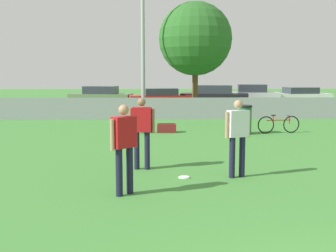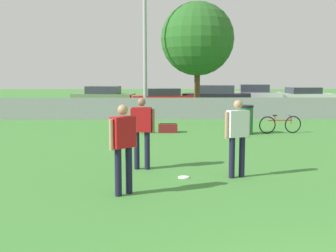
% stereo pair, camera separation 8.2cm
% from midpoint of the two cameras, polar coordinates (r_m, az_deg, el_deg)
% --- Properties ---
extents(fence_backline, '(26.77, 0.07, 1.21)m').
position_cam_midpoint_polar(fence_backline, '(21.25, 4.51, 2.38)').
color(fence_backline, gray).
rests_on(fence_backline, ground_plane).
extents(light_pole, '(0.90, 0.36, 8.66)m').
position_cam_midpoint_polar(light_pole, '(22.74, -3.55, 14.17)').
color(light_pole, '#9E9EA3').
rests_on(light_pole, ground_plane).
extents(tree_near_pole, '(4.09, 4.09, 6.27)m').
position_cam_midpoint_polar(tree_near_pole, '(24.02, 3.63, 11.68)').
color(tree_near_pole, brown).
rests_on(tree_near_pole, ground_plane).
extents(player_thrower_red, '(0.49, 0.47, 1.72)m').
position_cam_midpoint_polar(player_thrower_red, '(7.94, -6.26, -2.21)').
color(player_thrower_red, '#191933').
rests_on(player_thrower_red, ground_plane).
extents(player_receiver_white, '(0.59, 0.36, 1.72)m').
position_cam_midpoint_polar(player_receiver_white, '(9.37, 9.17, -0.84)').
color(player_receiver_white, '#191933').
rests_on(player_receiver_white, ground_plane).
extents(player_defender_red, '(0.62, 0.26, 1.72)m').
position_cam_midpoint_polar(player_defender_red, '(10.06, -3.80, -0.22)').
color(player_defender_red, '#191933').
rests_on(player_defender_red, ground_plane).
extents(frisbee_disc, '(0.25, 0.25, 0.03)m').
position_cam_midpoint_polar(frisbee_disc, '(9.39, 1.92, -6.94)').
color(frisbee_disc, white).
rests_on(frisbee_disc, ground_plane).
extents(folding_chair_sideline, '(0.53, 0.53, 0.86)m').
position_cam_midpoint_polar(folding_chair_sideline, '(16.19, -4.58, 0.68)').
color(folding_chair_sideline, '#333338').
rests_on(folding_chair_sideline, ground_plane).
extents(bicycle_sideline, '(1.70, 0.44, 0.72)m').
position_cam_midpoint_polar(bicycle_sideline, '(16.80, 14.63, 0.23)').
color(bicycle_sideline, black).
rests_on(bicycle_sideline, ground_plane).
extents(trash_bin, '(0.65, 0.65, 1.10)m').
position_cam_midpoint_polar(trash_bin, '(16.27, 10.02, 0.87)').
color(trash_bin, '#1E6638').
rests_on(trash_bin, ground_plane).
extents(gear_bag_sideline, '(0.74, 0.41, 0.36)m').
position_cam_midpoint_polar(gear_bag_sideline, '(16.50, -0.35, -0.29)').
color(gear_bag_sideline, maroon).
rests_on(gear_bag_sideline, ground_plane).
extents(parked_car_olive, '(4.50, 2.39, 1.42)m').
position_cam_midpoint_polar(parked_car_olive, '(30.12, -9.15, 3.95)').
color(parked_car_olive, black).
rests_on(parked_car_olive, ground_plane).
extents(parked_car_red, '(4.46, 2.37, 1.31)m').
position_cam_midpoint_polar(parked_car_red, '(28.65, -1.12, 3.80)').
color(parked_car_red, black).
rests_on(parked_car_red, ground_plane).
extents(parked_car_dark, '(4.85, 2.71, 1.51)m').
position_cam_midpoint_polar(parked_car_dark, '(29.31, 6.26, 3.99)').
color(parked_car_dark, black).
rests_on(parked_car_dark, ground_plane).
extents(parked_car_silver, '(4.10, 2.21, 1.52)m').
position_cam_midpoint_polar(parked_car_silver, '(31.46, 11.18, 4.12)').
color(parked_car_silver, black).
rests_on(parked_car_silver, ground_plane).
extents(parked_car_white, '(4.48, 2.31, 1.29)m').
position_cam_midpoint_polar(parked_car_white, '(32.84, 17.43, 3.90)').
color(parked_car_white, black).
rests_on(parked_car_white, ground_plane).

